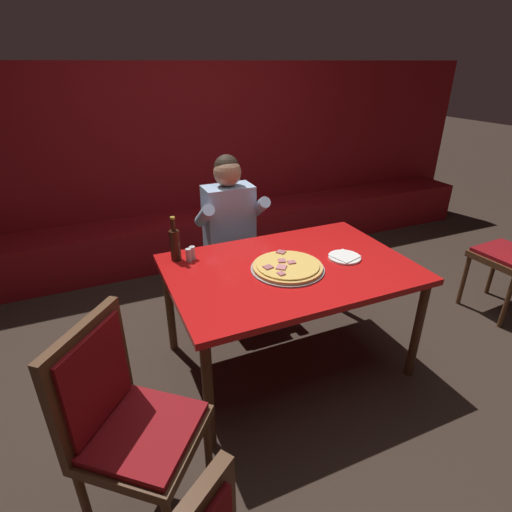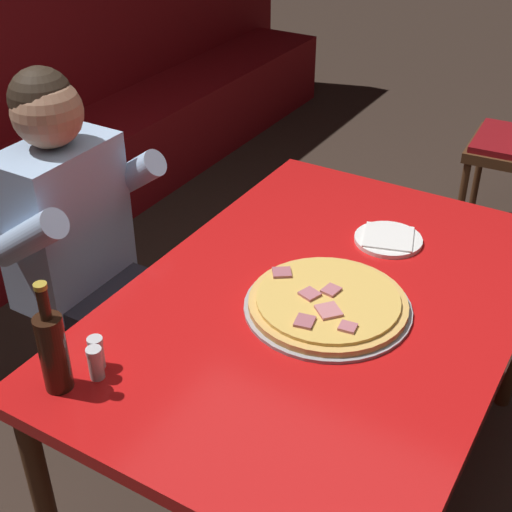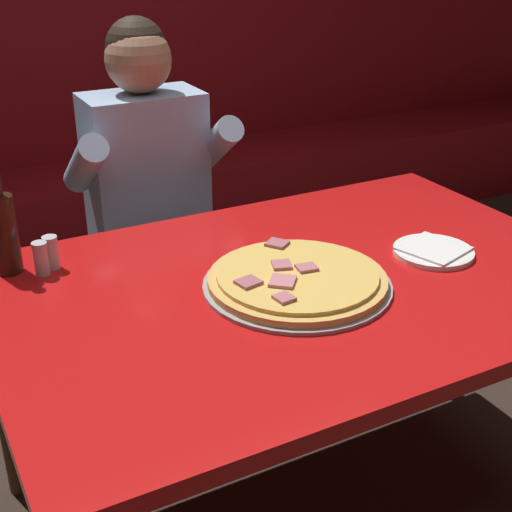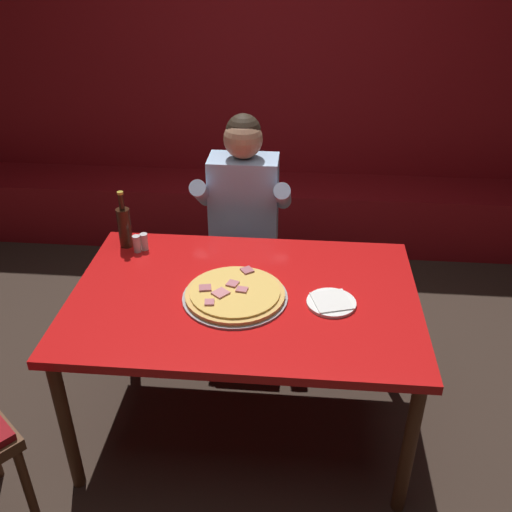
% 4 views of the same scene
% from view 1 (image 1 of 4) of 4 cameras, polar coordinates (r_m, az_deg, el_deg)
% --- Properties ---
extents(ground_plane, '(24.00, 24.00, 0.00)m').
position_cam_1_polar(ground_plane, '(2.91, 4.33, -14.57)').
color(ground_plane, '#33261E').
extents(booth_wall_panel, '(6.80, 0.16, 1.90)m').
position_cam_1_polar(booth_wall_panel, '(4.35, -8.94, 13.27)').
color(booth_wall_panel, maroon).
rests_on(booth_wall_panel, ground_plane).
extents(booth_bench, '(6.46, 0.48, 0.46)m').
position_cam_1_polar(booth_bench, '(4.28, -7.14, 3.00)').
color(booth_bench, maroon).
rests_on(booth_bench, ground_plane).
extents(main_dining_table, '(1.50, 1.01, 0.74)m').
position_cam_1_polar(main_dining_table, '(2.52, 4.84, -2.81)').
color(main_dining_table, '#4C2D19').
rests_on(main_dining_table, ground_plane).
extents(pizza, '(0.45, 0.45, 0.05)m').
position_cam_1_polar(pizza, '(2.44, 4.52, -1.56)').
color(pizza, '#9E9EA3').
rests_on(pizza, main_dining_table).
extents(plate_white_paper, '(0.21, 0.21, 0.02)m').
position_cam_1_polar(plate_white_paper, '(2.64, 12.53, -0.15)').
color(plate_white_paper, white).
rests_on(plate_white_paper, main_dining_table).
extents(beer_bottle, '(0.07, 0.07, 0.29)m').
position_cam_1_polar(beer_bottle, '(2.57, -11.50, 1.70)').
color(beer_bottle, black).
rests_on(beer_bottle, main_dining_table).
extents(shaker_oregano, '(0.04, 0.04, 0.09)m').
position_cam_1_polar(shaker_oregano, '(2.59, -9.07, 0.38)').
color(shaker_oregano, silver).
rests_on(shaker_oregano, main_dining_table).
extents(shaker_black_pepper, '(0.04, 0.04, 0.09)m').
position_cam_1_polar(shaker_black_pepper, '(2.56, -9.58, 0.05)').
color(shaker_black_pepper, silver).
rests_on(shaker_black_pepper, main_dining_table).
extents(diner_seated_blue_shirt, '(0.53, 0.53, 1.27)m').
position_cam_1_polar(diner_seated_blue_shirt, '(3.11, -3.33, 3.63)').
color(diner_seated_blue_shirt, black).
rests_on(diner_seated_blue_shirt, ground_plane).
extents(dining_chair_side_aisle, '(0.62, 0.62, 1.02)m').
position_cam_1_polar(dining_chair_side_aisle, '(1.82, -18.37, -20.94)').
color(dining_chair_side_aisle, '#4C2D19').
rests_on(dining_chair_side_aisle, ground_plane).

